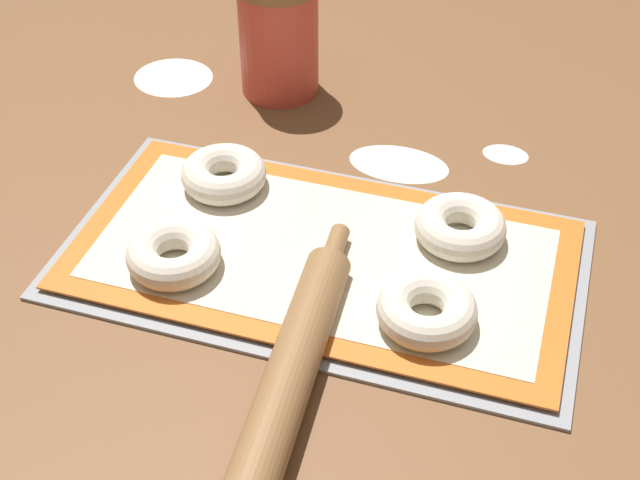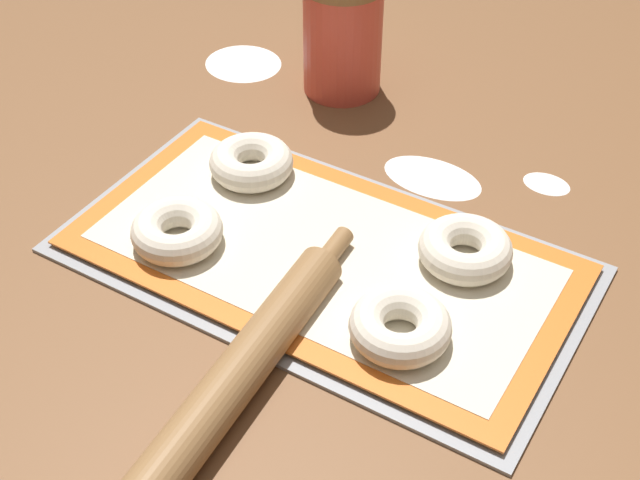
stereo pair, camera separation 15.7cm
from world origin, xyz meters
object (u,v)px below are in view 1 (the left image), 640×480
Objects in this scene: bagel_front_left at (174,254)px; flour_canister at (279,34)px; bagel_back_left at (224,174)px; baking_tray at (320,257)px; rolling_pin at (282,397)px; bagel_back_right at (460,227)px; bagel_front_right at (427,310)px.

bagel_front_left is 0.60× the size of flour_canister.
bagel_front_left is 0.13m from bagel_back_left.
baking_tray is 0.34m from flour_canister.
rolling_pin reaches higher than baking_tray.
flour_canister reaches higher than baking_tray.
bagel_back_right is (0.26, -0.01, 0.00)m from bagel_back_left.
bagel_back_left is (-0.00, 0.13, 0.00)m from bagel_front_left.
flour_canister reaches higher than bagel_back_right.
flour_canister is (-0.27, 0.36, 0.05)m from bagel_front_right.
bagel_front_left reaches higher than baking_tray.
bagel_front_left and rolling_pin have the same top height.
bagel_back_left is 0.60× the size of flour_canister.
flour_canister is 0.35× the size of rolling_pin.
bagel_back_left is at bearing 151.28° from baking_tray.
bagel_front_left is at bearing 140.26° from rolling_pin.
bagel_front_left is 0.20m from rolling_pin.
bagel_back_right is at bearing 25.70° from baking_tray.
flour_canister is 0.52m from rolling_pin.
bagel_back_left is 0.26m from bagel_back_right.
flour_canister is at bearing 139.53° from bagel_back_right.
flour_canister is (-0.27, 0.23, 0.05)m from bagel_back_right.
flour_canister is (-0.15, 0.30, 0.07)m from baking_tray.
bagel_front_left is 0.21× the size of rolling_pin.
flour_canister is at bearing 116.25° from baking_tray.
flour_canister is at bearing 126.69° from bagel_front_right.
bagel_back_left is at bearing 151.94° from bagel_front_right.
bagel_front_right is 0.45m from flour_canister.
flour_canister is (-0.02, 0.36, 0.05)m from bagel_front_left.
bagel_back_left is at bearing 177.74° from bagel_back_right.
bagel_front_right is at bearing 54.17° from rolling_pin.
bagel_front_right is 0.12m from bagel_back_right.
bagel_front_left is at bearing -87.40° from flour_canister.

